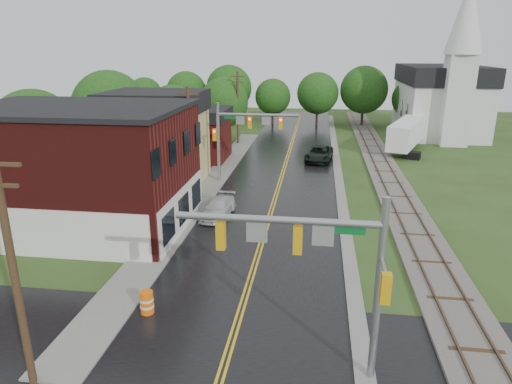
% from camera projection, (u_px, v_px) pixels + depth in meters
% --- Properties ---
extents(main_road, '(10.00, 90.00, 0.02)m').
position_uv_depth(main_road, '(282.00, 175.00, 44.33)').
color(main_road, black).
rests_on(main_road, ground).
extents(cross_road, '(60.00, 9.00, 0.02)m').
position_uv_depth(cross_road, '(225.00, 365.00, 17.91)').
color(cross_road, black).
rests_on(cross_road, ground).
extents(curb_right, '(0.80, 70.00, 0.12)m').
position_uv_depth(curb_right, '(337.00, 164.00, 48.35)').
color(curb_right, gray).
rests_on(curb_right, ground).
extents(sidewalk_left, '(2.40, 50.00, 0.12)m').
position_uv_depth(sidewalk_left, '(208.00, 187.00, 40.41)').
color(sidewalk_left, gray).
rests_on(sidewalk_left, ground).
extents(brick_building, '(14.30, 10.30, 8.30)m').
position_uv_depth(brick_building, '(79.00, 168.00, 30.52)').
color(brick_building, '#4C1110').
rests_on(brick_building, ground).
extents(yellow_house, '(8.00, 7.00, 6.40)m').
position_uv_depth(yellow_house, '(157.00, 148.00, 41.00)').
color(yellow_house, tan).
rests_on(yellow_house, ground).
extents(darkred_building, '(7.00, 6.00, 4.40)m').
position_uv_depth(darkred_building, '(195.00, 140.00, 49.66)').
color(darkred_building, '#3F0F0C').
rests_on(darkred_building, ground).
extents(church, '(10.40, 18.40, 20.00)m').
position_uv_depth(church, '(443.00, 93.00, 62.36)').
color(church, silver).
rests_on(church, ground).
extents(railroad, '(3.20, 80.00, 0.30)m').
position_uv_depth(railroad, '(381.00, 165.00, 47.72)').
color(railroad, '#59544C').
rests_on(railroad, ground).
extents(traffic_signal_near, '(7.34, 0.30, 7.20)m').
position_uv_depth(traffic_signal_near, '(319.00, 255.00, 15.94)').
color(traffic_signal_near, gray).
rests_on(traffic_signal_near, ground).
extents(traffic_signal_far, '(7.34, 0.43, 7.20)m').
position_uv_depth(traffic_signal_far, '(241.00, 128.00, 40.43)').
color(traffic_signal_far, gray).
rests_on(traffic_signal_far, ground).
extents(utility_pole_a, '(1.80, 0.28, 9.00)m').
position_uv_depth(utility_pole_a, '(13.00, 269.00, 15.46)').
color(utility_pole_a, '#382616').
rests_on(utility_pole_a, ground).
extents(utility_pole_b, '(1.80, 0.28, 9.00)m').
position_uv_depth(utility_pole_b, '(190.00, 141.00, 36.22)').
color(utility_pole_b, '#382616').
rests_on(utility_pole_b, ground).
extents(utility_pole_c, '(1.80, 0.28, 9.00)m').
position_uv_depth(utility_pole_c, '(238.00, 107.00, 56.97)').
color(utility_pole_c, '#382616').
rests_on(utility_pole_c, ground).
extents(tree_left_a, '(6.80, 6.80, 8.67)m').
position_uv_depth(tree_left_a, '(36.00, 133.00, 37.68)').
color(tree_left_a, black).
rests_on(tree_left_a, ground).
extents(tree_left_b, '(7.60, 7.60, 9.69)m').
position_uv_depth(tree_left_b, '(111.00, 110.00, 46.67)').
color(tree_left_b, black).
rests_on(tree_left_b, ground).
extents(tree_left_c, '(6.00, 6.00, 7.65)m').
position_uv_depth(tree_left_c, '(173.00, 112.00, 54.07)').
color(tree_left_c, black).
rests_on(tree_left_c, ground).
extents(tree_left_e, '(6.40, 6.40, 8.16)m').
position_uv_depth(tree_left_e, '(225.00, 104.00, 59.00)').
color(tree_left_e, black).
rests_on(tree_left_e, ground).
extents(suv_dark, '(3.30, 5.98, 1.58)m').
position_uv_depth(suv_dark, '(319.00, 154.00, 49.39)').
color(suv_dark, black).
rests_on(suv_dark, ground).
extents(pickup_white, '(2.18, 4.64, 1.31)m').
position_uv_depth(pickup_white, '(218.00, 208.00, 33.32)').
color(pickup_white, silver).
rests_on(pickup_white, ground).
extents(semi_trailer, '(6.07, 11.24, 3.57)m').
position_uv_depth(semi_trailer, '(407.00, 133.00, 53.83)').
color(semi_trailer, black).
rests_on(semi_trailer, ground).
extents(construction_barrel, '(0.66, 0.66, 1.11)m').
position_uv_depth(construction_barrel, '(147.00, 303.00, 21.20)').
color(construction_barrel, orange).
rests_on(construction_barrel, ground).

